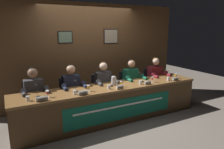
% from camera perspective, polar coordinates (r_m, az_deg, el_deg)
% --- Properties ---
extents(ground_plane, '(12.00, 12.00, 0.00)m').
position_cam_1_polar(ground_plane, '(4.71, 0.00, -12.06)').
color(ground_plane, '#70665B').
extents(wall_back_panelled, '(5.32, 0.14, 2.60)m').
position_cam_1_polar(wall_back_panelled, '(5.51, -6.40, 5.60)').
color(wall_back_panelled, brown).
rests_on(wall_back_panelled, ground_plane).
extents(conference_table, '(4.12, 0.76, 0.76)m').
position_cam_1_polar(conference_table, '(4.42, 0.73, -6.41)').
color(conference_table, brown).
rests_on(conference_table, ground_plane).
extents(chair_far_left, '(0.44, 0.44, 0.89)m').
position_cam_1_polar(chair_far_left, '(4.64, -20.58, -7.59)').
color(chair_far_left, black).
rests_on(chair_far_left, ground_plane).
extents(panelist_far_left, '(0.51, 0.48, 1.22)m').
position_cam_1_polar(panelist_far_left, '(4.36, -20.51, -5.01)').
color(panelist_far_left, black).
rests_on(panelist_far_left, ground_plane).
extents(nameplate_far_left, '(0.20, 0.06, 0.08)m').
position_cam_1_polar(nameplate_far_left, '(3.72, -18.75, -6.37)').
color(nameplate_far_left, white).
rests_on(nameplate_far_left, conference_table).
extents(juice_glass_far_left, '(0.06, 0.06, 0.12)m').
position_cam_1_polar(juice_glass_far_left, '(3.87, -17.38, -4.83)').
color(juice_glass_far_left, white).
rests_on(juice_glass_far_left, conference_table).
extents(water_cup_far_left, '(0.06, 0.06, 0.08)m').
position_cam_1_polar(water_cup_far_left, '(3.82, -22.17, -6.21)').
color(water_cup_far_left, silver).
rests_on(water_cup_far_left, conference_table).
extents(microphone_far_left, '(0.06, 0.17, 0.22)m').
position_cam_1_polar(microphone_far_left, '(3.98, -19.83, -4.72)').
color(microphone_far_left, black).
rests_on(microphone_far_left, conference_table).
extents(chair_left, '(0.44, 0.44, 0.89)m').
position_cam_1_polar(chair_left, '(4.78, -11.42, -6.42)').
color(chair_left, black).
rests_on(chair_left, ground_plane).
extents(panelist_left, '(0.51, 0.48, 1.22)m').
position_cam_1_polar(panelist_left, '(4.51, -10.85, -3.85)').
color(panelist_left, black).
rests_on(panelist_left, ground_plane).
extents(nameplate_left, '(0.18, 0.06, 0.08)m').
position_cam_1_polar(nameplate_left, '(3.88, -8.00, -5.02)').
color(nameplate_left, white).
rests_on(nameplate_left, conference_table).
extents(juice_glass_left, '(0.06, 0.06, 0.12)m').
position_cam_1_polar(juice_glass_left, '(4.07, -6.54, -3.47)').
color(juice_glass_left, white).
rests_on(juice_glass_left, conference_table).
extents(water_cup_left, '(0.06, 0.06, 0.08)m').
position_cam_1_polar(water_cup_left, '(3.93, -10.18, -4.93)').
color(water_cup_left, silver).
rests_on(water_cup_left, conference_table).
extents(microphone_left, '(0.06, 0.17, 0.22)m').
position_cam_1_polar(microphone_left, '(4.09, -9.67, -3.67)').
color(microphone_left, black).
rests_on(microphone_left, conference_table).
extents(chair_center, '(0.44, 0.44, 0.89)m').
position_cam_1_polar(chair_center, '(5.03, -3.03, -5.20)').
color(chair_center, black).
rests_on(chair_center, ground_plane).
extents(panelist_center, '(0.51, 0.48, 1.22)m').
position_cam_1_polar(panelist_center, '(4.78, -2.06, -2.69)').
color(panelist_center, black).
rests_on(panelist_center, ground_plane).
extents(nameplate_center, '(0.15, 0.06, 0.08)m').
position_cam_1_polar(nameplate_center, '(4.21, 2.20, -3.49)').
color(nameplate_center, white).
rests_on(nameplate_center, conference_table).
extents(juice_glass_center, '(0.06, 0.06, 0.12)m').
position_cam_1_polar(juice_glass_center, '(4.35, 2.48, -2.35)').
color(juice_glass_center, white).
rests_on(juice_glass_center, conference_table).
extents(water_cup_center, '(0.06, 0.06, 0.08)m').
position_cam_1_polar(water_cup_center, '(4.21, -0.82, -3.53)').
color(water_cup_center, silver).
rests_on(water_cup_center, conference_table).
extents(microphone_center, '(0.06, 0.17, 0.22)m').
position_cam_1_polar(microphone_center, '(4.43, -0.42, -2.21)').
color(microphone_center, black).
rests_on(microphone_center, conference_table).
extents(chair_right, '(0.44, 0.44, 0.89)m').
position_cam_1_polar(chair_right, '(5.38, 4.39, -4.03)').
color(chair_right, black).
rests_on(chair_right, ground_plane).
extents(panelist_right, '(0.51, 0.48, 1.22)m').
position_cam_1_polar(panelist_right, '(5.15, 5.62, -1.63)').
color(panelist_right, black).
rests_on(panelist_right, ground_plane).
extents(nameplate_right, '(0.16, 0.06, 0.08)m').
position_cam_1_polar(nameplate_right, '(4.62, 9.80, -2.23)').
color(nameplate_right, white).
rests_on(nameplate_right, conference_table).
extents(juice_glass_right, '(0.06, 0.06, 0.12)m').
position_cam_1_polar(juice_glass_right, '(4.82, 11.04, -1.09)').
color(juice_glass_right, white).
rests_on(juice_glass_right, conference_table).
extents(water_cup_right, '(0.06, 0.06, 0.08)m').
position_cam_1_polar(water_cup_right, '(4.60, 7.83, -2.25)').
color(water_cup_right, silver).
rests_on(water_cup_right, conference_table).
extents(microphone_right, '(0.06, 0.17, 0.22)m').
position_cam_1_polar(microphone_right, '(4.83, 8.19, -1.10)').
color(microphone_right, black).
rests_on(microphone_right, conference_table).
extents(chair_far_right, '(0.44, 0.44, 0.89)m').
position_cam_1_polar(chair_far_right, '(5.81, 10.79, -2.96)').
color(chair_far_right, black).
rests_on(chair_far_right, ground_plane).
extents(panelist_far_right, '(0.51, 0.48, 1.22)m').
position_cam_1_polar(panelist_far_right, '(5.59, 12.17, -0.70)').
color(panelist_far_right, black).
rests_on(panelist_far_right, ground_plane).
extents(nameplate_far_right, '(0.16, 0.06, 0.08)m').
position_cam_1_polar(nameplate_far_right, '(5.11, 17.10, -1.17)').
color(nameplate_far_right, white).
rests_on(nameplate_far_right, conference_table).
extents(juice_glass_far_right, '(0.06, 0.06, 0.12)m').
position_cam_1_polar(juice_glass_far_right, '(5.30, 17.16, -0.18)').
color(juice_glass_far_right, white).
rests_on(juice_glass_far_right, conference_table).
extents(water_cup_far_right, '(0.06, 0.06, 0.08)m').
position_cam_1_polar(water_cup_far_right, '(5.07, 15.24, -1.19)').
color(water_cup_far_right, silver).
rests_on(water_cup_far_right, conference_table).
extents(microphone_far_right, '(0.06, 0.17, 0.22)m').
position_cam_1_polar(microphone_far_right, '(5.28, 15.07, -0.24)').
color(microphone_far_right, black).
rests_on(microphone_far_right, conference_table).
extents(water_pitcher_central, '(0.15, 0.10, 0.21)m').
position_cam_1_polar(water_pitcher_central, '(4.49, 0.45, -1.74)').
color(water_pitcher_central, silver).
rests_on(water_pitcher_central, conference_table).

